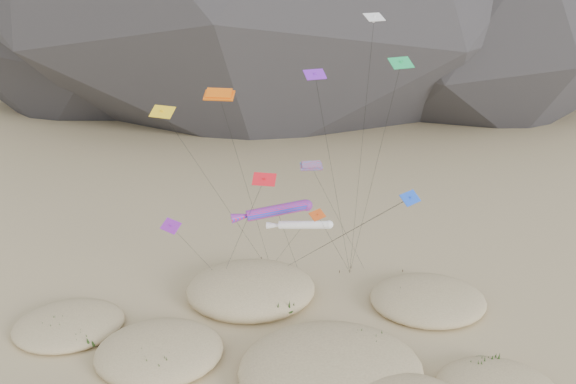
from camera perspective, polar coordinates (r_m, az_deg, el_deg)
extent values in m
ellipsoid|color=#CCB789|center=(55.53, -12.93, -15.52)|extent=(11.91, 10.12, 2.85)
ellipsoid|color=#CCB789|center=(52.17, 4.37, -17.54)|extent=(16.51, 14.03, 3.51)
ellipsoid|color=#CCB789|center=(62.91, -3.78, -9.80)|extent=(14.20, 12.07, 3.88)
ellipsoid|color=#CCB789|center=(63.40, 14.00, -10.53)|extent=(12.52, 10.64, 2.54)
ellipsoid|color=#CCB789|center=(62.01, -21.36, -12.43)|extent=(10.96, 9.32, 2.04)
ellipsoid|color=black|center=(53.75, -13.20, -16.77)|extent=(3.09, 2.64, 0.93)
ellipsoid|color=black|center=(55.14, -9.49, -15.45)|extent=(2.40, 2.05, 0.72)
ellipsoid|color=black|center=(52.32, 5.21, -17.00)|extent=(3.39, 2.90, 1.02)
ellipsoid|color=black|center=(54.82, 8.57, -15.24)|extent=(2.70, 2.31, 0.81)
ellipsoid|color=black|center=(51.11, 3.07, -18.32)|extent=(2.48, 2.12, 0.75)
ellipsoid|color=black|center=(55.73, 19.28, -16.21)|extent=(2.68, 2.29, 0.80)
ellipsoid|color=black|center=(62.54, -1.67, -9.83)|extent=(3.46, 2.96, 1.04)
ellipsoid|color=black|center=(59.46, -0.35, -11.79)|extent=(2.16, 1.85, 0.65)
ellipsoid|color=black|center=(62.92, 11.95, -10.47)|extent=(2.42, 2.07, 0.73)
ellipsoid|color=black|center=(60.93, 11.61, -11.72)|extent=(1.90, 1.62, 0.57)
ellipsoid|color=black|center=(61.80, -22.61, -12.72)|extent=(2.00, 1.71, 0.60)
ellipsoid|color=black|center=(59.06, -19.74, -14.12)|extent=(1.83, 1.57, 0.55)
cylinder|color=#3F2D1E|center=(67.55, -1.20, -8.07)|extent=(0.08, 0.08, 0.30)
cylinder|color=#3F2D1E|center=(70.48, -2.71, -6.73)|extent=(0.08, 0.08, 0.30)
cylinder|color=#3F2D1E|center=(67.78, 5.25, -8.06)|extent=(0.08, 0.08, 0.30)
cylinder|color=#3F2D1E|center=(68.78, 6.42, -7.63)|extent=(0.08, 0.08, 0.30)
cylinder|color=#3F2D1E|center=(67.94, 6.30, -8.02)|extent=(0.08, 0.08, 0.30)
cylinder|color=#3F2D1E|center=(69.05, -7.72, -7.57)|extent=(0.08, 0.08, 0.30)
cylinder|color=#3F2D1E|center=(69.06, 11.57, -7.84)|extent=(0.08, 0.08, 0.30)
cylinder|color=#3F2D1E|center=(66.53, -6.78, -8.74)|extent=(0.08, 0.08, 0.30)
cylinder|color=#FE1A4A|center=(52.95, -1.12, -1.88)|extent=(5.99, 1.97, 1.67)
sphere|color=#FE1A4A|center=(53.48, 1.92, -1.37)|extent=(1.12, 1.12, 1.12)
cone|color=#FE1A4A|center=(52.56, -4.53, -2.48)|extent=(2.53, 1.32, 1.20)
cylinder|color=black|center=(60.31, 0.11, -5.35)|extent=(3.09, 10.19, 12.55)
cylinder|color=white|center=(53.61, 1.62, -3.36)|extent=(4.91, 1.83, 1.10)
sphere|color=white|center=(53.32, 4.20, -3.33)|extent=(0.81, 0.81, 0.81)
cone|color=white|center=(54.06, -1.17, -3.41)|extent=(2.07, 1.11, 0.83)
cylinder|color=black|center=(61.15, -0.26, -5.75)|extent=(2.76, 11.65, 11.03)
cube|color=orange|center=(53.98, -7.01, 9.72)|extent=(3.08, 1.81, 0.84)
cube|color=orange|center=(53.93, -7.02, 9.95)|extent=(2.60, 1.45, 0.82)
cylinder|color=black|center=(61.24, -4.14, 0.22)|extent=(4.80, 8.44, 22.65)
cube|color=red|center=(53.00, 2.38, 2.61)|extent=(2.14, 0.98, 0.60)
cube|color=red|center=(52.94, 2.39, 2.81)|extent=(1.82, 0.78, 0.59)
cylinder|color=black|center=(60.67, 5.42, -3.26)|extent=(7.73, 8.87, 16.40)
cube|color=red|center=(46.80, -2.43, 1.29)|extent=(2.12, 1.40, 0.85)
cube|color=red|center=(46.85, -2.43, 1.12)|extent=(0.30, 0.35, 0.65)
cylinder|color=black|center=(56.43, -4.97, -4.65)|extent=(4.83, 13.47, 17.39)
cube|color=purple|center=(54.26, -11.83, -3.39)|extent=(2.25, 2.20, 0.86)
cube|color=purple|center=(54.32, -11.81, -3.53)|extent=(0.37, 0.37, 0.71)
cylinder|color=black|center=(60.29, -9.05, -6.39)|extent=(4.01, 8.58, 11.10)
cube|color=orange|center=(54.23, 12.36, -0.51)|extent=(1.94, 2.04, 0.71)
cube|color=orange|center=(54.29, 12.35, -0.66)|extent=(0.31, 0.31, 0.64)
cylinder|color=black|center=(60.36, 4.87, -4.78)|extent=(12.30, 10.49, 13.64)
cube|color=#19A659|center=(52.97, 11.42, 12.74)|extent=(2.56, 1.96, 0.88)
cube|color=#19A659|center=(53.00, 11.41, 12.58)|extent=(0.35, 0.35, 0.78)
cylinder|color=black|center=(59.90, 8.57, 1.18)|extent=(2.04, 8.31, 25.79)
cube|color=blue|center=(46.92, 12.31, -0.60)|extent=(2.04, 1.89, 0.80)
cube|color=blue|center=(46.98, 12.30, -0.77)|extent=(0.34, 0.35, 0.63)
cylinder|color=black|center=(56.76, 4.37, -5.09)|extent=(10.22, 16.98, 16.29)
cube|color=#C24412|center=(49.91, 3.00, -2.34)|extent=(1.68, 1.60, 0.61)
cube|color=#C24412|center=(49.97, 3.00, -2.50)|extent=(0.27, 0.27, 0.53)
cylinder|color=black|center=(58.86, 4.89, -5.66)|extent=(5.74, 12.71, 13.38)
cube|color=yellow|center=(47.20, -12.65, 7.95)|extent=(2.27, 1.84, 0.80)
cube|color=yellow|center=(47.23, -12.64, 7.77)|extent=(0.33, 0.33, 0.69)
cylinder|color=black|center=(58.18, -6.69, -0.90)|extent=(8.18, 16.52, 22.89)
cube|color=silver|center=(53.73, 8.76, 17.16)|extent=(2.15, 1.77, 0.66)
cube|color=silver|center=(53.74, 8.75, 17.00)|extent=(0.28, 0.26, 0.66)
cylinder|color=black|center=(59.40, 7.36, 3.03)|extent=(0.06, 5.58, 29.62)
cube|color=purple|center=(46.49, 2.75, 11.85)|extent=(1.97, 1.43, 0.71)
cube|color=purple|center=(46.52, 2.75, 11.66)|extent=(0.27, 0.28, 0.60)
cylinder|color=black|center=(56.38, 4.87, -0.01)|extent=(6.15, 12.41, 25.74)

